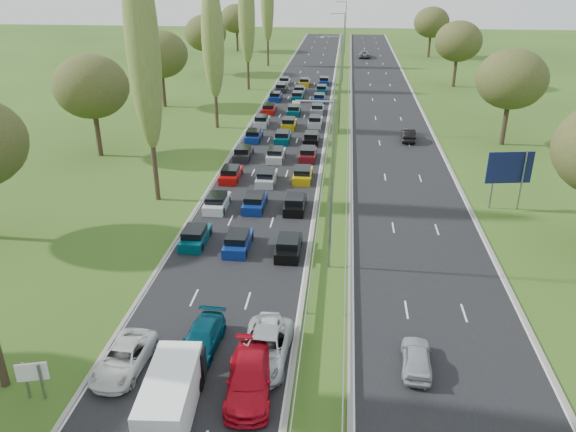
% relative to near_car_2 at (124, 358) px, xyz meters
% --- Properties ---
extents(ground, '(260.00, 260.00, 0.00)m').
position_rel_near_car_2_xyz_m(ground, '(10.38, 49.19, -0.69)').
color(ground, '#2E4A17').
rests_on(ground, ground).
extents(near_carriageway, '(10.50, 215.00, 0.04)m').
position_rel_near_car_2_xyz_m(near_carriageway, '(3.63, 51.69, -0.69)').
color(near_carriageway, black).
rests_on(near_carriageway, ground).
extents(far_carriageway, '(10.50, 215.00, 0.04)m').
position_rel_near_car_2_xyz_m(far_carriageway, '(17.13, 51.69, -0.69)').
color(far_carriageway, black).
rests_on(far_carriageway, ground).
extents(central_reservation, '(2.36, 215.00, 0.32)m').
position_rel_near_car_2_xyz_m(central_reservation, '(10.38, 51.69, -0.14)').
color(central_reservation, gray).
rests_on(central_reservation, ground).
extents(lamp_columns, '(0.18, 140.18, 12.00)m').
position_rel_near_car_2_xyz_m(lamp_columns, '(10.38, 47.19, 5.31)').
color(lamp_columns, gray).
rests_on(lamp_columns, ground).
extents(poplar_row, '(2.80, 127.80, 22.44)m').
position_rel_near_car_2_xyz_m(poplar_row, '(-5.62, 37.36, 11.69)').
color(poplar_row, '#2D2116').
rests_on(poplar_row, ground).
extents(woodland_left, '(8.00, 166.00, 11.10)m').
position_rel_near_car_2_xyz_m(woodland_left, '(-16.12, 31.82, 6.99)').
color(woodland_left, '#2D2116').
rests_on(woodland_left, ground).
extents(woodland_right, '(8.00, 153.00, 11.10)m').
position_rel_near_car_2_xyz_m(woodland_right, '(29.88, 35.86, 6.99)').
color(woodland_right, '#2D2116').
rests_on(woodland_right, ground).
extents(traffic_queue_fill, '(9.05, 68.95, 0.80)m').
position_rel_near_car_2_xyz_m(traffic_queue_fill, '(3.63, 46.44, -0.25)').
color(traffic_queue_fill, '#053F4C').
rests_on(traffic_queue_fill, ground).
extents(near_car_2, '(2.57, 4.99, 1.35)m').
position_rel_near_car_2_xyz_m(near_car_2, '(0.00, 0.00, 0.00)').
color(near_car_2, silver).
rests_on(near_car_2, near_carriageway).
extents(near_car_7, '(2.18, 4.78, 1.36)m').
position_rel_near_car_2_xyz_m(near_car_7, '(3.68, 2.08, 0.00)').
color(near_car_7, '#053F54').
rests_on(near_car_7, near_carriageway).
extents(near_car_10, '(2.85, 5.69, 1.55)m').
position_rel_near_car_2_xyz_m(near_car_10, '(7.28, 1.47, 0.10)').
color(near_car_10, '#ADB3B7').
rests_on(near_car_10, near_carriageway).
extents(near_car_11, '(2.66, 5.63, 1.59)m').
position_rel_near_car_2_xyz_m(near_car_11, '(6.88, -1.04, 0.12)').
color(near_car_11, '#B60B1B').
rests_on(near_car_11, near_carriageway).
extents(near_car_12, '(1.88, 4.10, 1.36)m').
position_rel_near_car_2_xyz_m(near_car_12, '(7.29, 2.70, 0.01)').
color(near_car_12, white).
rests_on(near_car_12, near_carriageway).
extents(far_car_0, '(1.80, 3.92, 1.30)m').
position_rel_near_car_2_xyz_m(far_car_0, '(15.37, 1.67, -0.02)').
color(far_car_0, '#A0A3AA').
rests_on(far_car_0, far_carriageway).
extents(far_car_1, '(1.78, 4.56, 1.48)m').
position_rel_near_car_2_xyz_m(far_car_1, '(18.88, 44.62, 0.07)').
color(far_car_1, black).
rests_on(far_car_1, far_carriageway).
extents(far_car_2, '(2.97, 5.87, 1.59)m').
position_rel_near_car_2_xyz_m(far_car_2, '(15.13, 111.82, 0.12)').
color(far_car_2, slate).
rests_on(far_car_2, far_carriageway).
extents(white_van_rear, '(2.17, 5.55, 2.23)m').
position_rel_near_car_2_xyz_m(white_van_rear, '(3.45, -2.70, 0.45)').
color(white_van_rear, white).
rests_on(white_van_rear, near_carriageway).
extents(info_sign, '(1.47, 0.48, 2.10)m').
position_rel_near_car_2_xyz_m(info_sign, '(-3.52, -2.54, 0.68)').
color(info_sign, gray).
rests_on(info_sign, ground).
extents(direction_sign, '(3.96, 0.77, 5.20)m').
position_rel_near_car_2_xyz_m(direction_sign, '(25.28, 24.22, 2.88)').
color(direction_sign, gray).
rests_on(direction_sign, ground).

